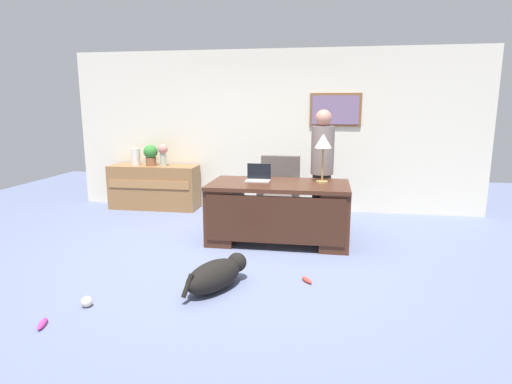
% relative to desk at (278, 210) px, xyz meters
% --- Properties ---
extents(ground_plane, '(12.00, 12.00, 0.00)m').
position_rel_desk_xyz_m(ground_plane, '(-0.32, -0.73, -0.43)').
color(ground_plane, slate).
extents(back_wall, '(7.00, 0.16, 2.70)m').
position_rel_desk_xyz_m(back_wall, '(-0.31, 1.87, 0.93)').
color(back_wall, beige).
rests_on(back_wall, ground_plane).
extents(desk, '(1.81, 0.95, 0.79)m').
position_rel_desk_xyz_m(desk, '(0.00, 0.00, 0.00)').
color(desk, '#422316').
rests_on(desk, ground_plane).
extents(credenza, '(1.54, 0.50, 0.76)m').
position_rel_desk_xyz_m(credenza, '(-2.36, 1.52, -0.05)').
color(credenza, olive).
rests_on(credenza, ground_plane).
extents(armchair, '(0.60, 0.59, 1.02)m').
position_rel_desk_xyz_m(armchair, '(-0.10, 0.97, 0.04)').
color(armchair, '#564C47').
rests_on(armchair, ground_plane).
extents(person_standing, '(0.32, 0.32, 1.73)m').
position_rel_desk_xyz_m(person_standing, '(0.54, 0.62, 0.47)').
color(person_standing, '#262323').
rests_on(person_standing, ground_plane).
extents(dog_lying, '(0.59, 0.78, 0.30)m').
position_rel_desk_xyz_m(dog_lying, '(-0.42, -1.61, -0.27)').
color(dog_lying, black).
rests_on(dog_lying, ground_plane).
extents(laptop, '(0.32, 0.22, 0.22)m').
position_rel_desk_xyz_m(laptop, '(-0.29, 0.16, 0.42)').
color(laptop, '#B2B5BA').
rests_on(laptop, desk).
extents(desk_lamp, '(0.22, 0.22, 0.64)m').
position_rel_desk_xyz_m(desk_lamp, '(0.55, 0.14, 0.86)').
color(desk_lamp, '#9E8447').
rests_on(desk_lamp, desk).
extents(vase_with_flowers, '(0.17, 0.17, 0.38)m').
position_rel_desk_xyz_m(vase_with_flowers, '(-2.17, 1.52, 0.57)').
color(vase_with_flowers, '#A8B8A7').
rests_on(vase_with_flowers, credenza).
extents(vase_empty, '(0.15, 0.15, 0.29)m').
position_rel_desk_xyz_m(vase_empty, '(-2.68, 1.52, 0.48)').
color(vase_empty, silver).
rests_on(vase_empty, credenza).
extents(potted_plant, '(0.24, 0.24, 0.36)m').
position_rel_desk_xyz_m(potted_plant, '(-2.40, 1.52, 0.53)').
color(potted_plant, brown).
rests_on(potted_plant, credenza).
extents(dog_toy_ball, '(0.10, 0.10, 0.10)m').
position_rel_desk_xyz_m(dog_toy_ball, '(-1.48, -2.16, -0.38)').
color(dog_toy_ball, beige).
rests_on(dog_toy_ball, ground_plane).
extents(dog_toy_bone, '(0.14, 0.16, 0.05)m').
position_rel_desk_xyz_m(dog_toy_bone, '(0.44, -1.29, -0.40)').
color(dog_toy_bone, '#E53F33').
rests_on(dog_toy_bone, ground_plane).
extents(dog_toy_plush, '(0.10, 0.19, 0.05)m').
position_rel_desk_xyz_m(dog_toy_plush, '(-1.65, -2.54, -0.40)').
color(dog_toy_plush, '#D8338C').
rests_on(dog_toy_plush, ground_plane).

